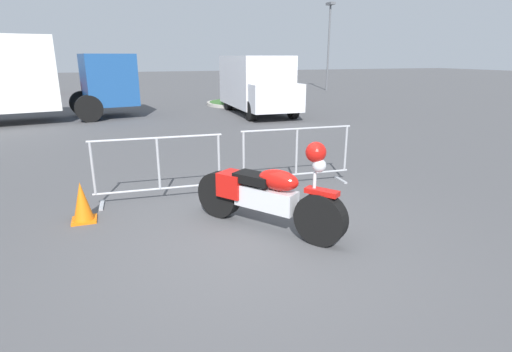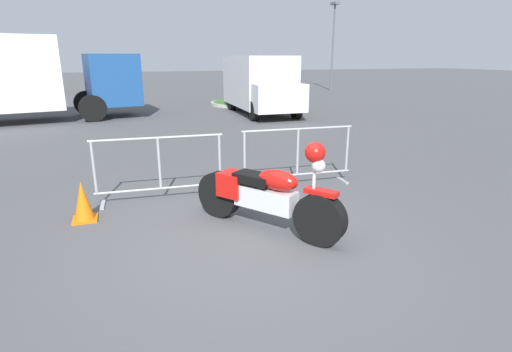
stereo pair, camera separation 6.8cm
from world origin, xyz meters
TOP-DOWN VIEW (x-y plane):
  - ground_plane at (0.00, 0.00)m, footprint 120.00×120.00m
  - motorcycle at (0.33, 0.37)m, footprint 1.51×1.99m
  - crowd_barrier_near at (-0.90, 2.02)m, footprint 2.09×0.55m
  - crowd_barrier_far at (1.56, 2.02)m, footprint 2.09×0.55m
  - box_truck at (-4.91, 11.80)m, footprint 7.96×3.46m
  - delivery_van at (4.14, 11.32)m, footprint 2.09×5.04m
  - parked_car_red at (-6.47, 23.75)m, footprint 2.26×4.27m
  - pedestrian at (-1.80, 16.04)m, footprint 0.44×0.44m
  - planter_island at (4.63, 14.56)m, footprint 3.41×3.41m
  - traffic_cone at (-2.06, 1.52)m, footprint 0.34×0.34m
  - street_lamp at (12.71, 20.70)m, footprint 0.36×0.70m

SIDE VIEW (x-z plane):
  - ground_plane at x=0.00m, z-range 0.00..0.00m
  - traffic_cone at x=-2.06m, z-range -0.01..0.58m
  - planter_island at x=4.63m, z-range -0.21..1.04m
  - motorcycle at x=0.33m, z-range -0.16..1.16m
  - crowd_barrier_near at x=-0.90m, z-range 0.02..1.09m
  - crowd_barrier_far at x=1.56m, z-range 0.02..1.09m
  - parked_car_red at x=-6.47m, z-range 0.01..1.39m
  - pedestrian at x=-1.80m, z-range 0.07..1.76m
  - delivery_van at x=4.14m, z-range 0.09..2.40m
  - box_truck at x=-4.91m, z-range 0.15..3.13m
  - street_lamp at x=12.71m, z-range 0.87..6.55m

